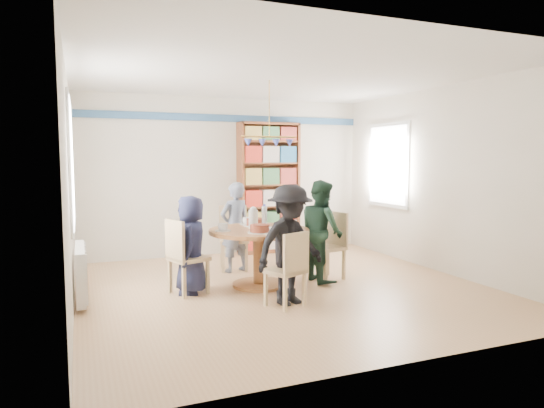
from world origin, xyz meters
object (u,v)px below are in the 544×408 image
chair_near (290,266)px  person_far (235,227)px  dining_table (259,244)px  person_near (290,245)px  chair_far (233,234)px  bookshelf (269,189)px  radiator (81,272)px  chair_right (331,242)px  person_right (321,231)px  person_left (191,245)px  chair_left (183,253)px

chair_near → person_far: bearing=91.1°
dining_table → person_near: bearing=-86.7°
chair_far → chair_near: size_ratio=1.11×
person_far → bookshelf: bookshelf is taller
radiator → person_far: (2.11, 0.80, 0.31)m
chair_right → person_right: bearing=-159.3°
person_near → chair_near: bearing=-129.8°
chair_far → person_far: person_far is taller
chair_right → chair_far: chair_far is taller
person_left → bookshelf: bookshelf is taller
person_left → chair_right: bearing=104.9°
radiator → chair_right: chair_right is taller
chair_right → chair_far: (-1.09, 1.05, 0.02)m
chair_left → chair_right: 2.07m
chair_left → chair_far: 1.49m
chair_right → bookshelf: bookshelf is taller
chair_far → person_right: bearing=-51.4°
dining_table → person_left: person_left is taller
person_near → bookshelf: (0.92, 3.00, 0.44)m
radiator → person_left: bearing=-3.8°
person_left → person_near: person_near is taller
chair_right → chair_far: bearing=135.9°
bookshelf → chair_left: bearing=-132.2°
person_near → radiator: bearing=141.0°
radiator → chair_far: chair_far is taller
chair_right → chair_near: bearing=-136.5°
chair_left → person_right: bearing=-0.4°
dining_table → person_far: (-0.05, 0.90, 0.10)m
chair_right → person_near: 1.37m
chair_near → person_right: size_ratio=0.62×
person_far → person_right: bearing=117.6°
chair_near → person_near: size_ratio=0.62×
chair_far → person_right: (0.90, -1.12, 0.16)m
person_right → bookshelf: (0.08, 2.18, 0.44)m
radiator → chair_far: size_ratio=1.05×
chair_right → chair_near: (-1.08, -1.03, -0.04)m
dining_table → chair_left: size_ratio=1.40×
dining_table → person_right: size_ratio=0.95×
chair_right → chair_near: chair_right is taller
radiator → bookshelf: bookshelf is taller
person_right → chair_left: bearing=90.2°
dining_table → chair_left: (-1.00, -0.03, -0.05)m
chair_left → bookshelf: size_ratio=0.41×
chair_right → person_far: 1.43m
chair_near → person_far: person_far is taller
person_right → bookshelf: size_ratio=0.60×
dining_table → person_near: 0.88m
dining_table → person_left: bearing=179.5°
person_left → person_far: size_ratio=0.92×
radiator → chair_far: bearing=24.6°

